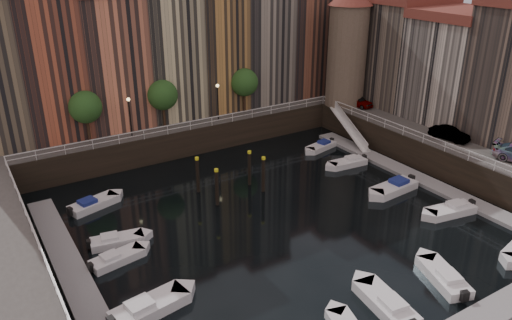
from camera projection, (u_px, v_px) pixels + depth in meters
ground at (274, 219)px, 41.79m from camera, size 200.00×200.00×0.00m
quay_far at (157, 118)px, 61.46m from camera, size 80.00×20.00×3.00m
quay_right at (502, 145)px, 53.22m from camera, size 20.00×36.00×3.00m
dock_left at (79, 288)px, 33.08m from camera, size 2.00×28.00×0.35m
dock_right at (417, 177)px, 48.80m from camera, size 2.00×28.00×0.35m
mountains at (37, 2)px, 125.21m from camera, size 145.00×100.00×18.00m
far_terrace at (185, 41)px, 57.37m from camera, size 48.70×10.30×17.50m
right_terrace at (459, 61)px, 53.81m from camera, size 9.30×24.30×14.00m
corner_tower at (347, 46)px, 58.75m from camera, size 5.20×5.20×13.80m
promenade_trees at (168, 94)px, 52.72m from camera, size 21.20×3.20×5.20m
street_lamps at (176, 102)px, 52.37m from camera, size 10.36×0.36×4.18m
railings at (244, 158)px, 44.10m from camera, size 36.08×34.04×0.52m
gangway at (349, 127)px, 57.12m from camera, size 2.78×8.32×3.73m
mooring_pilings at (232, 177)px, 45.52m from camera, size 5.53×3.54×3.78m
boat_left_1 at (148, 308)px, 30.94m from camera, size 5.35×2.67×1.20m
boat_left_2 at (116, 259)px, 35.94m from camera, size 4.23×2.17×0.95m
boat_left_3 at (116, 240)px, 38.12m from camera, size 4.30×2.20×0.96m
boat_left_4 at (93, 204)px, 43.41m from camera, size 4.69×2.83×1.05m
boat_right_1 at (451, 210)px, 42.42m from camera, size 4.79×2.42×1.07m
boat_right_2 at (395, 187)px, 46.31m from camera, size 5.19×2.21×1.18m
boat_right_3 at (349, 163)px, 51.76m from camera, size 4.35×1.92×0.98m
boat_right_4 at (321, 146)px, 56.00m from camera, size 4.18×2.30×0.94m
boat_near_2 at (387, 304)px, 31.25m from camera, size 2.49×5.19×1.17m
boat_near_3 at (444, 277)px, 33.81m from camera, size 3.12×4.90×1.10m
car_a at (358, 102)px, 60.33m from camera, size 2.13×4.15×1.35m
car_b at (449, 135)px, 49.93m from camera, size 2.09×4.12×1.30m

